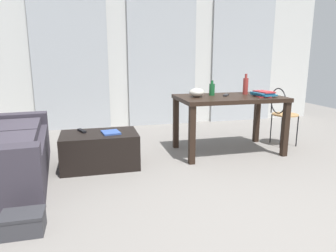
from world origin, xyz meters
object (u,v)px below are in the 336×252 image
Objects in this scene: tv_remote_on_table at (226,95)px; bowl at (197,93)px; coffee_table at (100,150)px; wire_chair at (282,110)px; bottle_far at (246,86)px; bottle_near at (212,89)px; craft_table at (229,104)px; book_stack at (263,94)px; magazine at (111,132)px; shoebox at (23,223)px; tv_remote_primary at (82,131)px.

bowl is at bearing -143.48° from tv_remote_on_table.
wire_chair is at bearing 6.58° from coffee_table.
bottle_near is at bearing -179.72° from bottle_far.
bowl is (1.24, 0.22, 0.61)m from coffee_table.
bowl is at bearing -172.01° from bottle_far.
wire_chair reaches higher than craft_table.
magazine is at bearing -177.57° from book_stack.
bottle_near is 0.66× the size of shoebox.
book_stack is (0.60, -0.27, -0.05)m from bottle_near.
wire_chair is 0.93m from tv_remote_on_table.
wire_chair is 0.59m from book_stack.
craft_table is 4.48× the size of shoebox.
bottle_near reaches higher than coffee_table.
coffee_table is 0.31m from tv_remote_primary.
bowl is 0.64× the size of shoebox.
shoebox is (-3.15, -1.58, -0.44)m from wire_chair.
bottle_far is (0.49, 0.00, 0.03)m from bottle_near.
craft_table is 6.83× the size of bottle_near.
tv_remote_primary is 0.79× the size of magazine.
bottle_near reaches higher than shoebox.
coffee_table is at bearing -170.85° from bottle_far.
bottle_far reaches higher than craft_table.
bottle_far reaches higher than shoebox.
bottle_far is 0.92× the size of shoebox.
magazine is at bearing -165.64° from bottle_near.
tv_remote_primary reaches higher than coffee_table.
bottle_near is (-1.06, 0.02, 0.32)m from wire_chair.
coffee_table is 1.65m from bottle_near.
shoebox is (-2.09, -1.61, -0.75)m from bottle_near.
bottle_near is 0.60× the size of book_stack.
magazine is at bearing -136.05° from tv_remote_on_table.
craft_table is 0.45m from book_stack.
bottle_far is at bearing 7.99° from bowl.
coffee_table is 4.65× the size of tv_remote_on_table.
bowl is at bearing 9.82° from coffee_table.
magazine is at bearing -169.25° from bottle_far.
bowl is at bearing -157.85° from bottle_near.
wire_chair reaches higher than book_stack.
magazine is at bearing 59.92° from shoebox.
shoebox is at bearing -128.39° from tv_remote_primary.
bowl is 0.86m from book_stack.
magazine is at bearing -167.46° from bowl.
craft_table is 0.12m from tv_remote_on_table.
coffee_table is 3.87× the size of magazine.
shoebox is (-0.41, -1.41, -0.33)m from tv_remote_primary.
bowl reaches higher than tv_remote_on_table.
bottle_near is at bearing 22.15° from bowl.
tv_remote_primary is at bearing -178.00° from craft_table.
book_stack is at bearing -67.59° from bottle_far.
craft_table is 1.63× the size of wire_chair.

